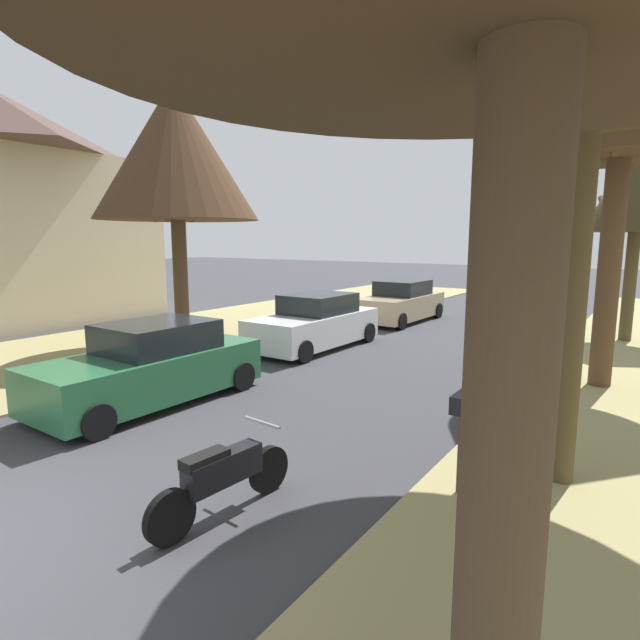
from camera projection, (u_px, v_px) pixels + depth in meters
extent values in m
cylinder|color=#9EA0A5|center=(560.00, 329.00, 11.43)|extent=(0.07, 0.33, 2.24)
cylinder|color=white|center=(563.00, 265.00, 11.06)|extent=(0.81, 0.14, 0.80)
cylinder|color=red|center=(563.00, 265.00, 11.06)|extent=(0.76, 0.15, 0.76)
cube|color=red|center=(562.00, 287.00, 11.18)|extent=(0.48, 0.07, 0.20)
cylinder|color=#4C3B2A|center=(502.00, 504.00, 2.30)|extent=(0.40, 0.40, 3.90)
cylinder|color=#4E4025|center=(574.00, 299.00, 6.34)|extent=(0.32, 0.32, 4.77)
cylinder|color=#4E4025|center=(583.00, 22.00, 5.43)|extent=(1.23, 0.25, 1.39)
cylinder|color=#4E4025|center=(633.00, 47.00, 5.56)|extent=(0.43, 0.95, 0.97)
cylinder|color=#4F3822|center=(609.00, 275.00, 10.67)|extent=(0.45, 0.45, 4.73)
cone|color=#3F2A18|center=(629.00, 53.00, 9.97)|extent=(3.31, 3.31, 3.99)
cylinder|color=#4F3822|center=(593.00, 135.00, 10.08)|extent=(1.17, 1.11, 1.03)
cylinder|color=#494024|center=(629.00, 287.00, 15.59)|extent=(0.36, 0.36, 3.33)
cone|color=#3A3019|center=(639.00, 189.00, 15.13)|extent=(3.11, 3.11, 2.51)
cylinder|color=#494024|center=(606.00, 214.00, 15.45)|extent=(0.71, 1.68, 1.21)
cylinder|color=#494024|center=(628.00, 215.00, 14.99)|extent=(1.03, 0.55, 1.10)
cylinder|color=brown|center=(181.00, 285.00, 14.62)|extent=(0.41, 0.41, 3.64)
cone|color=#432D1C|center=(175.00, 151.00, 14.04)|extent=(4.53, 4.53, 3.72)
cylinder|color=brown|center=(172.00, 193.00, 14.73)|extent=(0.79, 1.27, 1.68)
cylinder|color=brown|center=(160.00, 206.00, 13.97)|extent=(1.11, 0.53, 0.87)
cylinder|color=brown|center=(195.00, 190.00, 14.44)|extent=(1.12, 0.70, 1.79)
cube|color=#28663D|center=(150.00, 374.00, 9.88)|extent=(1.90, 4.43, 0.85)
cube|color=black|center=(157.00, 336.00, 9.95)|extent=(1.64, 2.05, 0.56)
cylinder|color=black|center=(97.00, 422.00, 8.10)|extent=(0.21, 0.60, 0.60)
cylinder|color=black|center=(42.00, 402.00, 9.09)|extent=(0.21, 0.60, 0.60)
cylinder|color=black|center=(242.00, 376.00, 10.76)|extent=(0.21, 0.60, 0.60)
cylinder|color=black|center=(187.00, 365.00, 11.75)|extent=(0.21, 0.60, 0.60)
cube|color=white|center=(314.00, 328.00, 14.89)|extent=(1.90, 4.43, 0.85)
cube|color=black|center=(318.00, 303.00, 14.95)|extent=(1.64, 2.05, 0.56)
cylinder|color=black|center=(304.00, 352.00, 13.11)|extent=(0.21, 0.60, 0.60)
cylinder|color=black|center=(254.00, 344.00, 14.10)|extent=(0.21, 0.60, 0.60)
cylinder|color=black|center=(368.00, 333.00, 15.77)|extent=(0.21, 0.60, 0.60)
cylinder|color=black|center=(322.00, 327.00, 16.76)|extent=(0.21, 0.60, 0.60)
cube|color=tan|center=(400.00, 306.00, 19.66)|extent=(1.90, 4.43, 0.85)
cube|color=black|center=(403.00, 288.00, 19.72)|extent=(1.64, 2.05, 0.56)
cylinder|color=black|center=(401.00, 321.00, 17.88)|extent=(0.21, 0.60, 0.60)
cylinder|color=black|center=(358.00, 317.00, 18.87)|extent=(0.21, 0.60, 0.60)
cylinder|color=black|center=(438.00, 311.00, 20.54)|extent=(0.21, 0.60, 0.60)
cylinder|color=black|center=(399.00, 307.00, 21.53)|extent=(0.21, 0.60, 0.60)
cylinder|color=black|center=(269.00, 469.00, 6.43)|extent=(0.16, 0.61, 0.60)
cylinder|color=black|center=(170.00, 517.00, 5.32)|extent=(0.16, 0.61, 0.60)
cube|color=black|center=(223.00, 468.00, 5.83)|extent=(0.33, 1.03, 0.36)
cube|color=black|center=(205.00, 459.00, 5.61)|extent=(0.27, 0.58, 0.12)
cylinder|color=#9EA0A5|center=(262.00, 422.00, 6.25)|extent=(0.60, 0.10, 0.04)
cube|color=brown|center=(462.00, 452.00, 6.28)|extent=(0.08, 0.08, 1.05)
cube|color=black|center=(464.00, 403.00, 6.18)|extent=(0.22, 0.44, 0.22)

